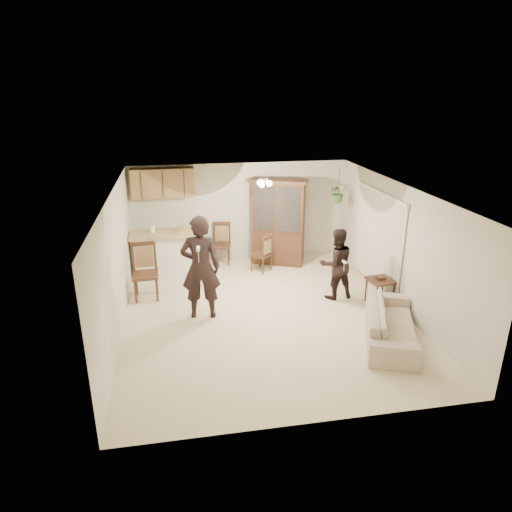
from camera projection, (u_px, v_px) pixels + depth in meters
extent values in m
plane|color=beige|center=(265.00, 313.00, 9.15)|extent=(6.50, 6.50, 0.00)
cube|color=white|center=(266.00, 190.00, 8.28)|extent=(5.50, 6.50, 0.02)
cube|color=beige|center=(240.00, 212.00, 11.72)|extent=(5.50, 0.02, 2.50)
cube|color=beige|center=(316.00, 343.00, 5.72)|extent=(5.50, 0.02, 2.50)
cube|color=beige|center=(117.00, 264.00, 8.26)|extent=(0.02, 6.50, 2.50)
cube|color=beige|center=(399.00, 246.00, 9.18)|extent=(0.02, 6.50, 2.50)
cube|color=white|center=(169.00, 256.00, 10.84)|extent=(1.60, 0.55, 1.00)
cube|color=tan|center=(168.00, 233.00, 10.65)|extent=(1.75, 0.70, 0.08)
cube|color=brown|center=(163.00, 183.00, 10.94)|extent=(1.50, 0.34, 0.70)
imported|color=#2A5522|center=(338.00, 193.00, 11.11)|extent=(0.43, 0.37, 0.48)
cylinder|color=#29231E|center=(339.00, 179.00, 10.99)|extent=(0.01, 0.01, 0.65)
imported|color=beige|center=(392.00, 320.00, 8.11)|extent=(1.38, 2.01, 0.73)
imported|color=black|center=(201.00, 274.00, 8.73)|extent=(0.70, 0.50, 1.80)
imported|color=black|center=(336.00, 268.00, 9.62)|extent=(0.71, 0.58, 1.35)
cube|color=#341F13|center=(278.00, 247.00, 11.65)|extent=(1.36, 0.96, 0.84)
cube|color=#341F13|center=(279.00, 207.00, 11.29)|extent=(1.34, 0.91, 1.27)
cube|color=silver|center=(279.00, 207.00, 11.29)|extent=(1.02, 0.45, 1.11)
cube|color=#341F13|center=(279.00, 181.00, 11.06)|extent=(1.47, 1.03, 0.06)
cube|color=#341F13|center=(381.00, 280.00, 9.39)|extent=(0.56, 0.56, 0.04)
cube|color=#341F13|center=(379.00, 297.00, 9.52)|extent=(0.47, 0.47, 0.03)
cube|color=#341F13|center=(381.00, 278.00, 9.37)|extent=(0.19, 0.14, 0.06)
cube|color=#341F13|center=(145.00, 275.00, 9.64)|extent=(0.55, 0.55, 0.06)
cube|color=#9F7B4F|center=(144.00, 261.00, 9.53)|extent=(0.39, 0.06, 0.46)
cube|color=#341F13|center=(143.00, 247.00, 9.43)|extent=(0.48, 0.06, 0.09)
cube|color=#341F13|center=(221.00, 246.00, 11.62)|extent=(0.54, 0.54, 0.05)
cube|color=#9F7B4F|center=(221.00, 236.00, 11.52)|extent=(0.34, 0.10, 0.40)
cube|color=#341F13|center=(221.00, 226.00, 11.43)|extent=(0.42, 0.12, 0.08)
cube|color=#341F13|center=(261.00, 255.00, 11.14)|extent=(0.58, 0.58, 0.04)
cube|color=#9F7B4F|center=(261.00, 245.00, 11.05)|extent=(0.24, 0.23, 0.36)
cube|color=#341F13|center=(261.00, 236.00, 10.97)|extent=(0.30, 0.28, 0.07)
cube|color=white|center=(198.00, 249.00, 8.04)|extent=(0.07, 0.18, 0.06)
cube|color=white|center=(344.00, 262.00, 9.21)|extent=(0.06, 0.14, 0.04)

